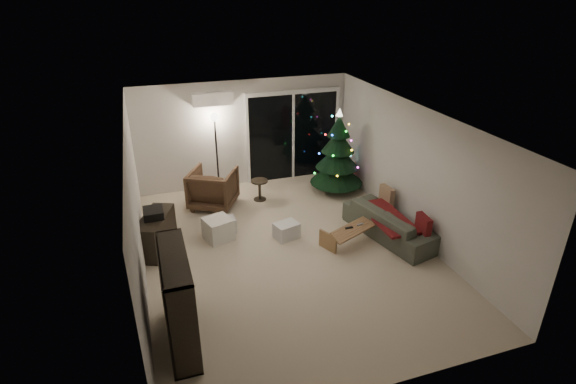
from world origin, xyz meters
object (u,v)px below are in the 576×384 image
object	(u,v)px
coffee_table	(356,236)
christmas_tree	(338,151)
bookshelf	(165,303)
sofa	(391,222)
media_cabinet	(156,233)
armchair	(213,188)

from	to	relation	value
coffee_table	christmas_tree	size ratio (longest dim) A/B	0.60
bookshelf	sofa	bearing A→B (deg)	-1.45
media_cabinet	christmas_tree	xyz separation A→B (m)	(4.15, 1.30, 0.65)
bookshelf	armchair	size ratio (longest dim) A/B	1.46
media_cabinet	sofa	world-z (taller)	media_cabinet
sofa	christmas_tree	bearing A→B (deg)	-9.25
bookshelf	sofa	world-z (taller)	bookshelf
media_cabinet	armchair	size ratio (longest dim) A/B	1.16
bookshelf	christmas_tree	size ratio (longest dim) A/B	0.70
sofa	coffee_table	size ratio (longest dim) A/B	1.70
bookshelf	armchair	world-z (taller)	bookshelf
armchair	christmas_tree	distance (m)	2.91
bookshelf	armchair	distance (m)	4.14
sofa	armchair	bearing A→B (deg)	38.87
media_cabinet	bookshelf	bearing A→B (deg)	-68.02
sofa	christmas_tree	size ratio (longest dim) A/B	1.02
coffee_table	bookshelf	bearing A→B (deg)	179.30
armchair	bookshelf	bearing A→B (deg)	101.18
coffee_table	media_cabinet	bearing A→B (deg)	140.32
bookshelf	christmas_tree	distance (m)	5.64
media_cabinet	sofa	xyz separation A→B (m)	(4.30, -0.93, -0.05)
sofa	coffee_table	world-z (taller)	sofa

